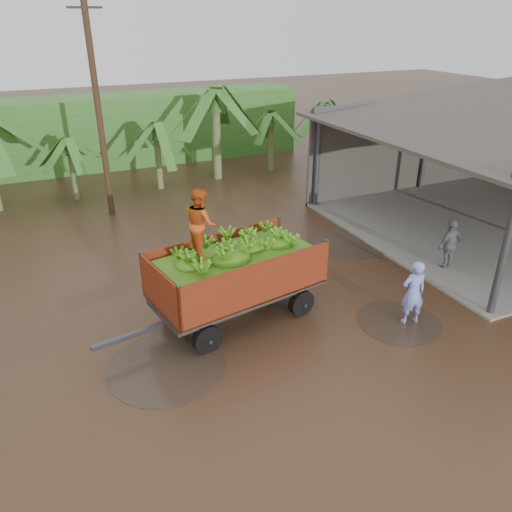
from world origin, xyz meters
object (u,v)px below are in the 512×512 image
at_px(man_blue, 413,293).
at_px(banana_trailer, 236,272).
at_px(utility_pole, 98,110).
at_px(man_grey, 450,244).

bearing_deg(man_blue, banana_trailer, -15.87).
relative_size(banana_trailer, man_blue, 3.47).
xyz_separation_m(banana_trailer, utility_pole, (-1.73, 9.20, 2.81)).
relative_size(man_blue, utility_pole, 0.22).
height_order(banana_trailer, man_blue, banana_trailer).
bearing_deg(man_grey, utility_pole, -55.07).
height_order(banana_trailer, utility_pole, utility_pole).
distance_m(banana_trailer, man_blue, 4.64).
bearing_deg(banana_trailer, utility_pole, 90.45).
bearing_deg(man_grey, banana_trailer, -10.15).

